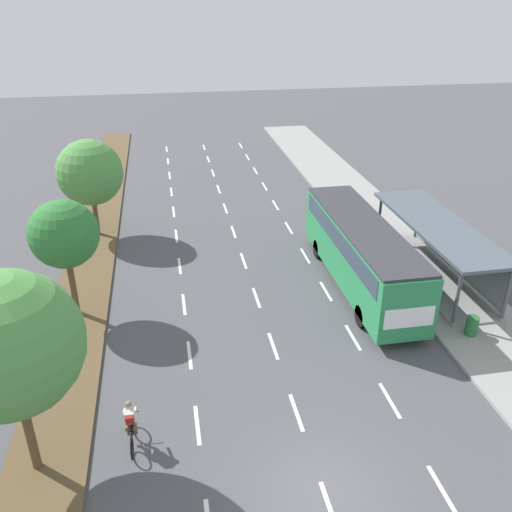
% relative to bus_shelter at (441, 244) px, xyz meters
% --- Properties ---
extents(ground_plane, '(140.00, 140.00, 0.00)m').
position_rel_bus_shelter_xyz_m(ground_plane, '(-9.53, -11.90, -1.87)').
color(ground_plane, '#4C4C51').
extents(median_strip, '(2.60, 52.00, 0.12)m').
position_rel_bus_shelter_xyz_m(median_strip, '(-17.83, 8.10, -1.81)').
color(median_strip, brown).
rests_on(median_strip, ground).
extents(sidewalk_right, '(4.50, 52.00, 0.15)m').
position_rel_bus_shelter_xyz_m(sidewalk_right, '(-0.28, 8.10, -1.79)').
color(sidewalk_right, gray).
rests_on(sidewalk_right, ground).
extents(lane_divider_left, '(0.14, 45.95, 0.01)m').
position_rel_bus_shelter_xyz_m(lane_divider_left, '(-13.03, 5.58, -1.86)').
color(lane_divider_left, white).
rests_on(lane_divider_left, ground).
extents(lane_divider_center, '(0.14, 45.95, 0.01)m').
position_rel_bus_shelter_xyz_m(lane_divider_center, '(-9.53, 5.58, -1.86)').
color(lane_divider_center, white).
rests_on(lane_divider_center, ground).
extents(lane_divider_right, '(0.14, 45.95, 0.01)m').
position_rel_bus_shelter_xyz_m(lane_divider_right, '(-6.03, 5.58, -1.86)').
color(lane_divider_right, white).
rests_on(lane_divider_right, ground).
extents(bus_shelter, '(2.90, 9.83, 2.86)m').
position_rel_bus_shelter_xyz_m(bus_shelter, '(0.00, 0.00, 0.00)').
color(bus_shelter, gray).
rests_on(bus_shelter, sidewalk_right).
extents(bus, '(2.54, 11.29, 3.37)m').
position_rel_bus_shelter_xyz_m(bus, '(-4.28, -0.14, 0.20)').
color(bus, '#28844C').
rests_on(bus, ground).
extents(cyclist, '(0.46, 1.82, 1.71)m').
position_rel_bus_shelter_xyz_m(cyclist, '(-15.16, -8.94, -1.08)').
color(cyclist, black).
rests_on(cyclist, ground).
extents(median_tree_nearest, '(4.21, 4.21, 6.70)m').
position_rel_bus_shelter_xyz_m(median_tree_nearest, '(-18.06, -9.45, 2.84)').
color(median_tree_nearest, brown).
rests_on(median_tree_nearest, median_strip).
extents(median_tree_second, '(2.98, 2.98, 5.44)m').
position_rel_bus_shelter_xyz_m(median_tree_second, '(-17.88, -0.49, 2.17)').
color(median_tree_second, brown).
rests_on(median_tree_second, median_strip).
extents(median_tree_third, '(3.80, 3.80, 5.74)m').
position_rel_bus_shelter_xyz_m(median_tree_third, '(-17.67, 8.48, 2.08)').
color(median_tree_third, brown).
rests_on(median_tree_third, median_strip).
extents(trash_bin, '(0.52, 0.52, 0.85)m').
position_rel_bus_shelter_xyz_m(trash_bin, '(-1.08, -5.29, -1.29)').
color(trash_bin, '#286B38').
rests_on(trash_bin, sidewalk_right).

